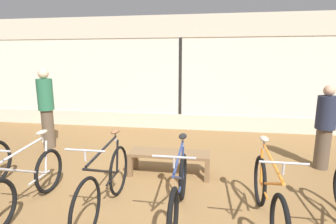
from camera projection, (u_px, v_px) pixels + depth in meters
ground_plane at (148, 201)px, 3.77m from camera, size 24.00×24.00×0.00m
shop_back_wall at (180, 73)px, 7.38m from camera, size 12.00×0.08×3.20m
bicycle_left at (26, 184)px, 3.50m from camera, size 0.46×1.70×1.02m
bicycle_center_left at (105, 184)px, 3.42m from camera, size 0.46×1.80×1.05m
bicycle_center_right at (179, 191)px, 3.30m from camera, size 0.46×1.71×1.02m
bicycle_right at (268, 197)px, 3.13m from camera, size 0.46×1.76×1.03m
display_bench at (169, 156)px, 4.57m from camera, size 1.40×0.44×0.42m
customer_near_rack at (325, 126)px, 4.76m from camera, size 0.46×0.46×1.56m
customer_by_window at (46, 107)px, 5.90m from camera, size 0.48×0.48×1.81m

